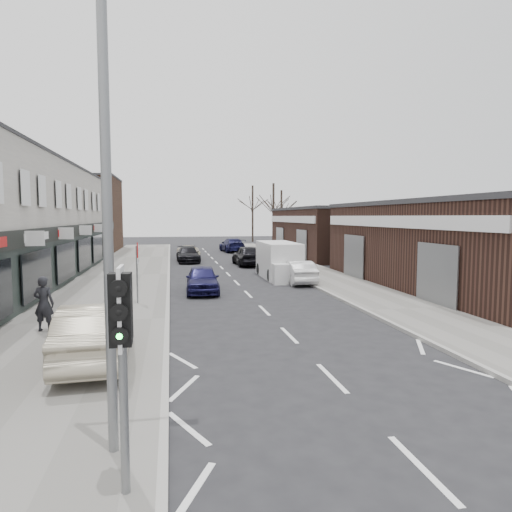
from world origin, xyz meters
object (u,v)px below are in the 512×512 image
white_van (279,261)px  parked_car_left_a (202,279)px  pedestrian (44,304)px  sedan_on_pavement (96,332)px  traffic_light (122,327)px  parked_car_left_c (188,252)px  warning_sign (138,255)px  parked_car_right_c (232,245)px  parked_car_right_b (248,255)px  parked_car_left_b (188,255)px  parked_car_right_a (298,272)px  street_lamp (118,167)px

white_van → parked_car_left_a: (-5.13, -4.63, -0.37)m
pedestrian → sedan_on_pavement: bearing=133.4°
traffic_light → parked_car_left_c: bearing=86.4°
warning_sign → white_van: bearing=43.1°
parked_car_left_c → parked_car_right_c: size_ratio=0.87×
pedestrian → parked_car_right_b: size_ratio=0.38×
white_van → parked_car_left_b: bearing=116.0°
warning_sign → parked_car_right_b: (7.36, 15.19, -1.39)m
parked_car_left_a → parked_car_right_a: (5.70, 2.26, -0.03)m
pedestrian → parked_car_left_b: pedestrian is taller
street_lamp → warning_sign: bearing=92.8°
pedestrian → parked_car_left_c: bearing=-90.1°
parked_car_right_a → parked_car_right_b: (-1.30, 9.99, 0.15)m
white_van → pedestrian: (-10.78, -12.01, -0.03)m
pedestrian → parked_car_right_a: size_ratio=0.46×
parked_car_right_c → parked_car_left_a: bearing=74.2°
parked_car_right_b → traffic_light: bearing=75.4°
traffic_light → parked_car_right_b: bearing=77.3°
traffic_light → parked_car_right_a: size_ratio=0.78×
sedan_on_pavement → parked_car_right_b: sedan_on_pavement is taller
parked_car_left_a → warning_sign: bearing=-132.7°
parked_car_left_a → pedestrian: bearing=-125.0°
warning_sign → pedestrian: (-2.69, -4.44, -1.17)m
parked_car_right_b → pedestrian: bearing=61.0°
white_van → pedestrian: 16.14m
parked_car_left_c → parked_car_right_a: parked_car_right_a is taller
white_van → parked_car_right_a: (0.57, -2.37, -0.41)m
sedan_on_pavement → parked_car_left_b: (3.37, 26.60, -0.23)m
sedan_on_pavement → parked_car_left_c: size_ratio=1.04×
street_lamp → warning_sign: street_lamp is taller
white_van → parked_car_left_c: size_ratio=1.30×
pedestrian → parked_car_left_b: 23.69m
traffic_light → sedan_on_pavement: 6.34m
parked_car_right_c → white_van: bearing=85.3°
sedan_on_pavement → parked_car_right_c: (8.52, 37.08, -0.14)m
parked_car_right_c → parked_car_right_a: bearing=86.7°
white_van → parked_car_left_c: bearing=110.8°
parked_car_right_a → parked_car_right_c: 23.89m
pedestrian → parked_car_right_c: size_ratio=0.35×
sedan_on_pavement → parked_car_right_c: size_ratio=0.90×
warning_sign → pedestrian: warning_sign is taller
street_lamp → white_van: street_lamp is taller
street_lamp → warning_sign: 13.04m
traffic_light → parked_car_right_b: size_ratio=0.65×
white_van → pedestrian: white_van is taller
sedan_on_pavement → pedestrian: pedestrian is taller
white_van → pedestrian: bearing=-131.4°
parked_car_left_c → white_van: bearing=-68.6°
warning_sign → parked_car_right_c: bearing=74.7°
parked_car_left_c → parked_car_right_a: bearing=-69.6°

